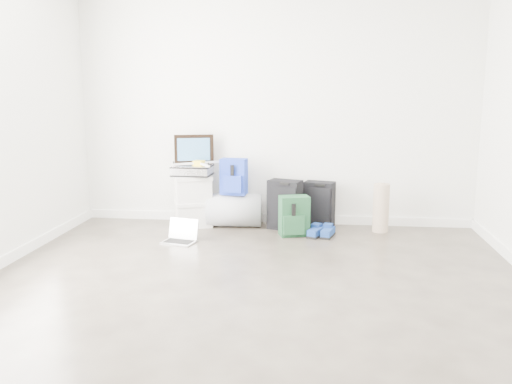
# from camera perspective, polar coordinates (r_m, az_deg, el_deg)

# --- Properties ---
(ground) EXTENTS (5.00, 5.00, 0.00)m
(ground) POSITION_cam_1_polar(r_m,az_deg,el_deg) (4.00, -1.02, -11.85)
(ground) COLOR #312A24
(ground) RESTS_ON ground
(room_envelope) EXTENTS (4.52, 5.02, 2.71)m
(room_envelope) POSITION_cam_1_polar(r_m,az_deg,el_deg) (3.71, -1.07, 13.59)
(room_envelope) COLOR white
(room_envelope) RESTS_ON ground
(boxes_stack) EXTENTS (0.50, 0.46, 0.58)m
(boxes_stack) POSITION_cam_1_polar(r_m,az_deg,el_deg) (6.17, -6.64, -0.93)
(boxes_stack) COLOR silver
(boxes_stack) RESTS_ON ground
(briefcase) EXTENTS (0.43, 0.33, 0.12)m
(briefcase) POSITION_cam_1_polar(r_m,az_deg,el_deg) (6.11, -6.71, 2.28)
(briefcase) COLOR #B2B2B7
(briefcase) RESTS_ON boxes_stack
(painting) EXTENTS (0.43, 0.14, 0.33)m
(painting) POSITION_cam_1_polar(r_m,az_deg,el_deg) (6.18, -6.55, 4.49)
(painting) COLOR black
(painting) RESTS_ON briefcase
(drone) EXTENTS (0.52, 0.52, 0.05)m
(drone) POSITION_cam_1_polar(r_m,az_deg,el_deg) (6.06, -6.03, 3.06)
(drone) COLOR yellow
(drone) RESTS_ON briefcase
(duffel_bag) EXTENTS (0.63, 0.41, 0.38)m
(duffel_bag) POSITION_cam_1_polar(r_m,az_deg,el_deg) (6.15, -2.29, -1.91)
(duffel_bag) COLOR gray
(duffel_bag) RESTS_ON ground
(blue_backpack) EXTENTS (0.30, 0.24, 0.40)m
(blue_backpack) POSITION_cam_1_polar(r_m,az_deg,el_deg) (6.04, -2.36, 1.56)
(blue_backpack) COLOR navy
(blue_backpack) RESTS_ON duffel_bag
(large_suitcase) EXTENTS (0.40, 0.32, 0.55)m
(large_suitcase) POSITION_cam_1_polar(r_m,az_deg,el_deg) (6.01, 3.06, -1.36)
(large_suitcase) COLOR black
(large_suitcase) RESTS_ON ground
(green_backpack) EXTENTS (0.35, 0.30, 0.43)m
(green_backpack) POSITION_cam_1_polar(r_m,az_deg,el_deg) (5.76, 4.03, -2.62)
(green_backpack) COLOR #163D1F
(green_backpack) RESTS_ON ground
(carry_on) EXTENTS (0.36, 0.28, 0.52)m
(carry_on) POSITION_cam_1_polar(r_m,az_deg,el_deg) (6.15, 6.68, -1.30)
(carry_on) COLOR black
(carry_on) RESTS_ON ground
(shoes) EXTENTS (0.31, 0.29, 0.09)m
(shoes) POSITION_cam_1_polar(r_m,az_deg,el_deg) (5.79, 6.98, -4.25)
(shoes) COLOR black
(shoes) RESTS_ON ground
(rolled_rug) EXTENTS (0.17, 0.17, 0.53)m
(rolled_rug) POSITION_cam_1_polar(r_m,az_deg,el_deg) (6.05, 13.01, -1.65)
(rolled_rug) COLOR tan
(rolled_rug) RESTS_ON ground
(laptop) EXTENTS (0.37, 0.30, 0.23)m
(laptop) POSITION_cam_1_polar(r_m,az_deg,el_deg) (5.61, -7.93, -4.66)
(laptop) COLOR silver
(laptop) RESTS_ON ground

